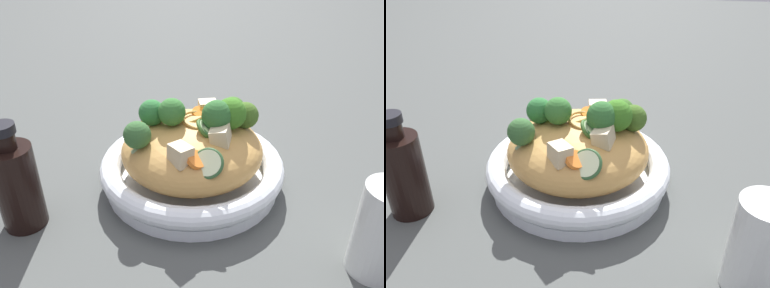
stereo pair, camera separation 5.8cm
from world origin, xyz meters
The scene contains 9 objects.
ground_plane centered at (0.00, 0.00, 0.00)m, with size 3.00×3.00×0.00m, color #454846.
serving_bowl centered at (0.00, 0.00, 0.02)m, with size 0.28×0.28×0.05m.
noodle_heap centered at (0.00, 0.00, 0.06)m, with size 0.21×0.21×0.09m.
broccoli_florets centered at (-0.01, 0.00, 0.11)m, with size 0.20×0.13×0.07m.
carrot_coins centered at (0.01, 0.02, 0.09)m, with size 0.11×0.15×0.03m.
zucchini_slices centered at (-0.02, 0.04, 0.10)m, with size 0.06×0.11×0.05m.
chicken_chunks centered at (-0.02, 0.02, 0.10)m, with size 0.09×0.16×0.04m.
soy_sauce_bottle centered at (0.22, 0.10, 0.06)m, with size 0.06×0.06×0.15m.
drinking_glass centered at (-0.21, 0.17, 0.06)m, with size 0.06×0.06×0.12m.
Camera 2 is at (-0.07, 0.49, 0.37)m, focal length 36.99 mm.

